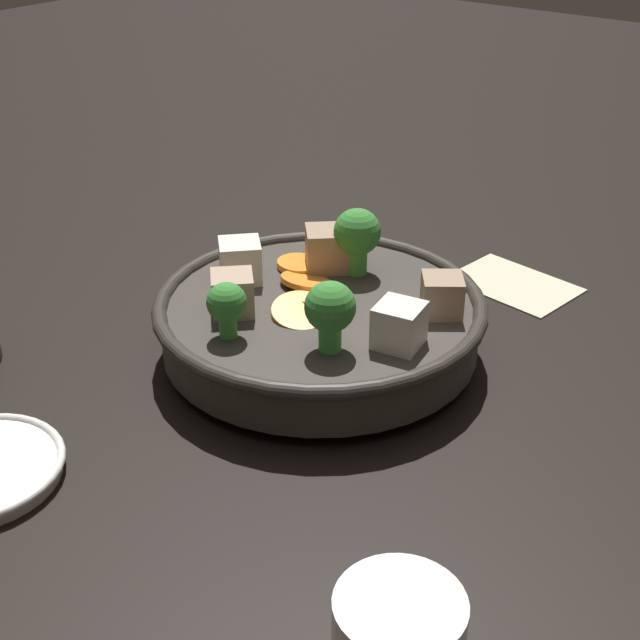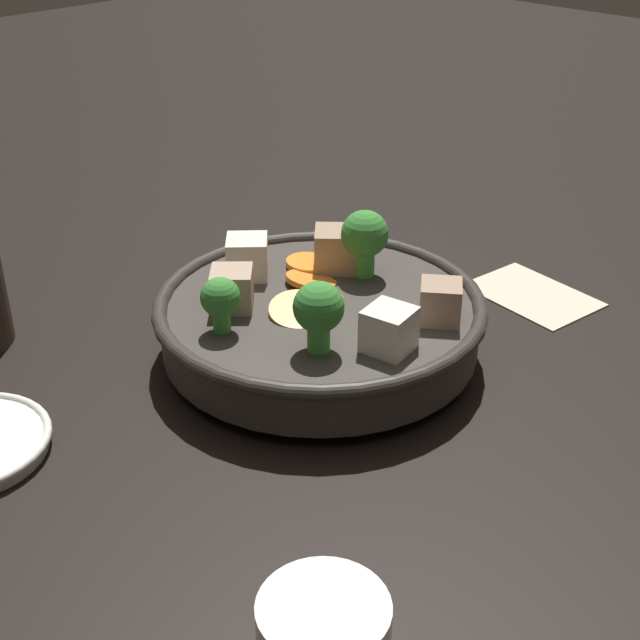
% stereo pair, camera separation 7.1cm
% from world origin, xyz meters
% --- Properties ---
extents(ground_plane, '(3.00, 3.00, 0.00)m').
position_xyz_m(ground_plane, '(0.00, 0.00, 0.00)').
color(ground_plane, black).
extents(stirfry_bowl, '(0.26, 0.26, 0.10)m').
position_xyz_m(stirfry_bowl, '(-0.00, -0.00, 0.04)').
color(stirfry_bowl, '#38332D').
rests_on(stirfry_bowl, ground_plane).
extents(napkin, '(0.12, 0.09, 0.00)m').
position_xyz_m(napkin, '(-0.07, -0.21, 0.00)').
color(napkin, beige).
rests_on(napkin, ground_plane).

